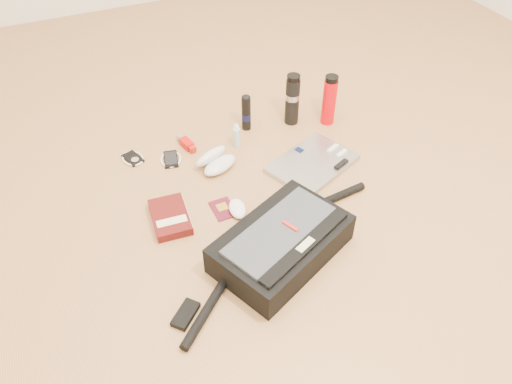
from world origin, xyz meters
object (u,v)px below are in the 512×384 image
thermos_black (292,99)px  thermos_red (329,100)px  laptop (313,164)px  book (171,217)px  messenger_bag (281,244)px

thermos_black → thermos_red: bearing=-23.9°
thermos_black → thermos_red: thermos_black is taller
laptop → book: size_ratio=1.96×
book → thermos_black: bearing=33.6°
book → thermos_red: (0.82, 0.30, 0.10)m
thermos_black → laptop: bearing=-100.6°
messenger_bag → laptop: size_ratio=2.13×
book → laptop: bearing=10.5°
messenger_bag → book: (-0.29, 0.30, -0.04)m
messenger_bag → thermos_black: thermos_black is taller
thermos_black → thermos_red: (0.15, -0.07, -0.00)m
thermos_red → laptop: bearing=-130.1°
laptop → thermos_red: thermos_red is taller
laptop → thermos_black: size_ratio=1.70×
book → thermos_black: size_ratio=0.87×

